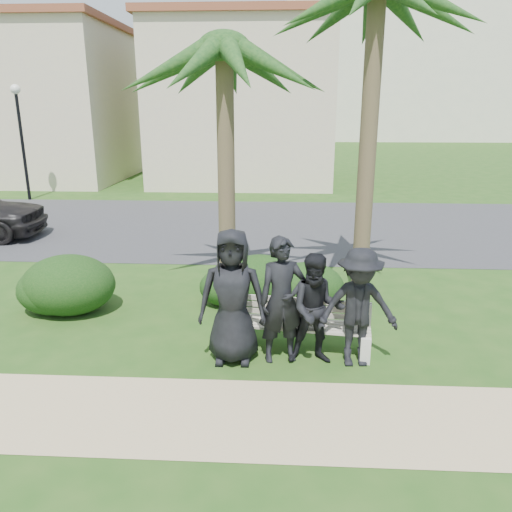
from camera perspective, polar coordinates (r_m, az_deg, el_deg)
The scene contains 18 objects.
ground at distance 7.74m, azimuth -4.04°, elevation -10.17°, with size 160.00×160.00×0.00m, color #204814.
footpath at distance 6.21m, azimuth -6.15°, elevation -17.67°, with size 30.00×1.60×0.01m, color tan.
asphalt_street at distance 15.28m, azimuth -0.40°, elevation 3.48°, with size 160.00×8.00×0.01m, color #2D2D30.
stucco_bldg_left at distance 28.00m, azimuth -25.35°, elevation 15.52°, with size 10.40×8.40×7.30m.
stucco_bldg_right at distance 24.92m, azimuth -1.36°, elevation 17.09°, with size 8.40×8.40×7.30m.
hotel_tower at distance 63.99m, azimuth 16.43°, elevation 25.00°, with size 26.00×18.00×37.30m.
street_lamp at distance 21.30m, azimuth -25.40°, elevation 13.67°, with size 0.36×0.36×4.29m.
park_bench at distance 7.48m, azimuth 4.69°, elevation -8.35°, with size 2.19×0.75×0.74m.
man_a at distance 6.95m, azimuth -2.71°, elevation -4.67°, with size 0.94×0.61×1.93m, color black.
man_b at distance 6.98m, azimuth 3.00°, elevation -5.07°, with size 0.66×0.44×1.82m, color black.
man_c at distance 6.99m, azimuth 6.96°, elevation -6.10°, with size 0.78×0.61×1.60m, color black.
man_d at distance 7.01m, azimuth 11.62°, elevation -5.83°, with size 1.10×0.63×1.70m, color black.
hedge_a at distance 9.46m, azimuth -21.92°, elevation -3.41°, with size 1.35×1.11×0.88m, color black.
hedge_b at distance 9.35m, azimuth -20.64°, elevation -2.90°, with size 1.62×1.34×1.06m, color black.
hedge_c at distance 9.14m, azimuth -3.06°, elevation -3.39°, with size 1.10×0.91×0.72m, color black.
hedge_d at distance 9.07m, azimuth 0.47°, elevation -2.72°, with size 1.47×1.21×0.96m, color black.
hedge_e at distance 8.96m, azimuth 5.82°, elevation -3.36°, with size 1.34×1.11×0.87m, color black.
palm_left at distance 9.32m, azimuth -3.67°, elevation 22.43°, with size 3.00×3.00×5.39m.
Camera 1 is at (0.91, -6.85, 3.50)m, focal length 35.00 mm.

